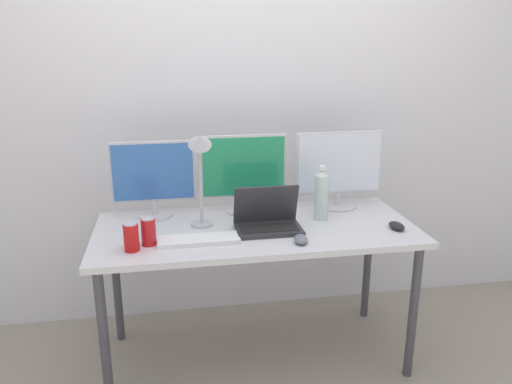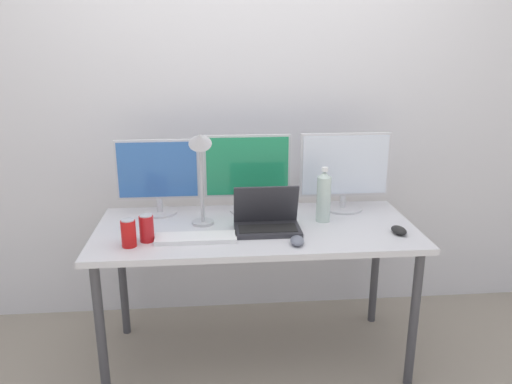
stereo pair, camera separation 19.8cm
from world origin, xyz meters
name	(u,v)px [view 1 (the left image)]	position (x,y,z in m)	size (l,w,h in m)	color
ground_plane	(256,355)	(0.00, 0.00, 0.00)	(16.00, 16.00, 0.00)	gray
wall_back	(238,99)	(0.00, 0.59, 1.30)	(7.00, 0.08, 2.60)	silver
work_desk	(256,239)	(0.00, 0.00, 0.67)	(1.58, 0.70, 0.74)	#424247
monitor_left	(153,177)	(-0.49, 0.24, 0.96)	(0.43, 0.18, 0.40)	silver
monitor_center	(244,171)	(-0.02, 0.24, 0.96)	(0.45, 0.19, 0.42)	silver
monitor_right	(339,168)	(0.50, 0.23, 0.96)	(0.48, 0.21, 0.42)	silver
laptop_silver	(267,219)	(0.05, -0.04, 0.79)	(0.32, 0.21, 0.21)	#2D2D33
keyboard_main	(199,240)	(-0.29, -0.15, 0.75)	(0.37, 0.12, 0.02)	white
mouse_by_keyboard	(301,239)	(0.17, -0.24, 0.76)	(0.06, 0.10, 0.03)	slate
mouse_by_laptop	(397,226)	(0.67, -0.15, 0.76)	(0.06, 0.10, 0.03)	black
water_bottle	(321,195)	(0.35, 0.05, 0.87)	(0.07, 0.07, 0.28)	silver
soda_can_near_keyboard	(131,237)	(-0.59, -0.19, 0.80)	(0.07, 0.07, 0.13)	red
soda_can_by_laptop	(149,232)	(-0.51, -0.14, 0.80)	(0.07, 0.07, 0.13)	red
desk_lamp	(200,160)	(-0.26, 0.02, 1.08)	(0.11, 0.18, 0.50)	#B7B7BC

